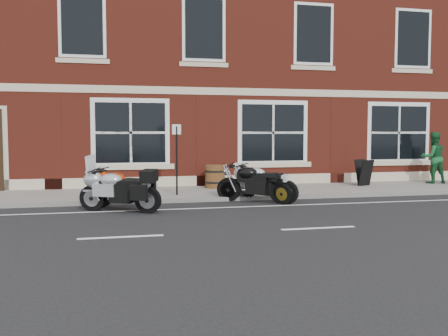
{
  "coord_description": "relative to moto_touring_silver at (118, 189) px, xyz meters",
  "views": [
    {
      "loc": [
        -4.16,
        -12.49,
        1.97
      ],
      "look_at": [
        -0.96,
        1.6,
        0.94
      ],
      "focal_mm": 40.0,
      "sensor_mm": 36.0,
      "label": 1
    }
  ],
  "objects": [
    {
      "name": "ground",
      "position": [
        4.0,
        -0.11,
        -0.58
      ],
      "size": [
        80.0,
        80.0,
        0.0
      ],
      "primitive_type": "plane",
      "color": "black",
      "rests_on": "ground"
    },
    {
      "name": "sidewalk",
      "position": [
        4.0,
        2.89,
        -0.52
      ],
      "size": [
        30.0,
        3.0,
        0.12
      ],
      "primitive_type": "cube",
      "color": "slate",
      "rests_on": "ground"
    },
    {
      "name": "kerb",
      "position": [
        4.0,
        1.31,
        -0.52
      ],
      "size": [
        30.0,
        0.16,
        0.12
      ],
      "primitive_type": "cube",
      "color": "slate",
      "rests_on": "ground"
    },
    {
      "name": "pub_building",
      "position": [
        4.0,
        10.39,
        5.42
      ],
      "size": [
        24.0,
        12.0,
        12.0
      ],
      "primitive_type": "cube",
      "color": "maroon",
      "rests_on": "ground"
    },
    {
      "name": "moto_touring_silver",
      "position": [
        0.0,
        0.0,
        0.0
      ],
      "size": [
        1.99,
        1.1,
        1.42
      ],
      "rotation": [
        0.0,
        0.0,
        1.1
      ],
      "color": "black",
      "rests_on": "ground"
    },
    {
      "name": "moto_sport_red",
      "position": [
        0.14,
        0.45,
        -0.03
      ],
      "size": [
        1.75,
        1.43,
        0.96
      ],
      "rotation": [
        0.0,
        0.0,
        0.9
      ],
      "color": "black",
      "rests_on": "ground"
    },
    {
      "name": "moto_sport_black",
      "position": [
        4.07,
        0.92,
        -0.08
      ],
      "size": [
        1.19,
        1.64,
        0.86
      ],
      "rotation": [
        0.0,
        0.0,
        0.61
      ],
      "color": "black",
      "rests_on": "ground"
    },
    {
      "name": "moto_sport_silver",
      "position": [
        4.04,
        0.92,
        -0.02
      ],
      "size": [
        1.56,
        1.7,
        0.98
      ],
      "rotation": [
        0.0,
        0.0,
        0.74
      ],
      "color": "black",
      "rests_on": "ground"
    },
    {
      "name": "moto_naked_black",
      "position": [
        3.78,
        0.91,
        -0.0
      ],
      "size": [
        1.96,
        1.31,
        1.01
      ],
      "rotation": [
        0.0,
        0.0,
        1.01
      ],
      "color": "black",
      "rests_on": "ground"
    },
    {
      "name": "pedestrian_right",
      "position": [
        11.36,
        3.45,
        0.48
      ],
      "size": [
        0.99,
        0.81,
        1.87
      ],
      "primitive_type": "imported",
      "rotation": [
        0.0,
        0.0,
        3.02
      ],
      "color": "#175329",
      "rests_on": "sidewalk"
    },
    {
      "name": "a_board_sign",
      "position": [
        8.47,
        3.25,
        0.0
      ],
      "size": [
        0.64,
        0.53,
        0.92
      ],
      "primitive_type": null,
      "rotation": [
        0.0,
        0.0,
        0.35
      ],
      "color": "black",
      "rests_on": "sidewalk"
    },
    {
      "name": "barrel_planter",
      "position": [
        3.24,
        3.68,
        -0.07
      ],
      "size": [
        0.69,
        0.69,
        0.77
      ],
      "color": "#522715",
      "rests_on": "sidewalk"
    },
    {
      "name": "parking_sign",
      "position": [
        1.75,
        2.09,
        0.75
      ],
      "size": [
        0.28,
        0.13,
        2.09
      ],
      "rotation": [
        0.0,
        0.0,
        0.39
      ],
      "color": "black",
      "rests_on": "sidewalk"
    }
  ]
}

